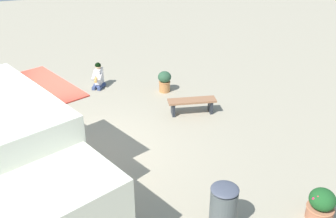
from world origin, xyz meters
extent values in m
plane|color=tan|center=(0.00, 0.00, 0.00)|extent=(40.00, 40.00, 0.00)
cube|color=white|center=(3.32, -0.85, 0.95)|extent=(2.31, 2.58, 1.47)
cube|color=black|center=(0.47, -0.91, 1.34)|extent=(1.86, 0.85, 0.71)
cube|color=red|center=(0.35, -0.65, 2.19)|extent=(2.26, 1.45, 0.03)
cube|color=black|center=(1.64, -1.61, 0.11)|extent=(5.28, 3.65, 0.21)
cylinder|color=black|center=(2.72, -0.03, 0.39)|extent=(0.80, 0.52, 0.77)
cylinder|color=black|center=(-0.08, -1.29, 0.39)|extent=(0.80, 0.52, 0.77)
ellipsoid|color=#384775|center=(-4.09, 0.92, 0.06)|extent=(0.67, 0.64, 0.12)
cube|color=#384775|center=(-3.96, 0.74, 0.06)|extent=(0.37, 0.27, 0.11)
cube|color=#384775|center=(-3.87, 0.91, 0.06)|extent=(0.37, 0.27, 0.11)
cube|color=silver|center=(-4.09, 0.92, 0.39)|extent=(0.43, 0.37, 0.55)
sphere|color=#D8AE81|center=(-4.09, 0.92, 0.77)|extent=(0.21, 0.21, 0.21)
sphere|color=black|center=(-4.09, 0.92, 0.79)|extent=(0.21, 0.21, 0.21)
cube|color=silver|center=(-4.02, 0.76, 0.47)|extent=(0.35, 0.24, 0.29)
cube|color=silver|center=(-3.91, 0.95, 0.47)|extent=(0.35, 0.24, 0.29)
cylinder|color=#DFA14F|center=(-3.82, 0.77, 0.39)|extent=(0.40, 0.16, 0.09)
cube|color=orange|center=(-3.82, 0.77, 0.41)|extent=(0.33, 0.11, 0.02)
cylinder|color=#B36D4E|center=(3.88, 4.20, 0.15)|extent=(0.53, 0.53, 0.30)
torus|color=#BA704C|center=(3.88, 4.20, 0.28)|extent=(0.56, 0.56, 0.04)
ellipsoid|color=#1D5423|center=(3.88, 4.20, 0.50)|extent=(0.53, 0.53, 0.45)
sphere|color=#CF1841|center=(3.83, 4.38, 0.60)|extent=(0.05, 0.05, 0.05)
sphere|color=#DE1D4F|center=(3.89, 3.99, 0.57)|extent=(0.09, 0.09, 0.09)
sphere|color=#D23257|center=(3.81, 4.37, 0.61)|extent=(0.06, 0.06, 0.06)
sphere|color=#EB213F|center=(3.92, 4.04, 0.63)|extent=(0.07, 0.07, 0.07)
sphere|color=#E61F54|center=(3.72, 4.35, 0.52)|extent=(0.06, 0.06, 0.06)
cylinder|color=#BB7A44|center=(-2.99, 3.00, 0.19)|extent=(0.38, 0.38, 0.37)
torus|color=#BF7545|center=(-2.99, 3.00, 0.36)|extent=(0.41, 0.41, 0.04)
ellipsoid|color=#2D5338|center=(-2.99, 3.00, 0.54)|extent=(0.45, 0.45, 0.38)
sphere|color=#E5367E|center=(-2.82, 2.99, 0.61)|extent=(0.06, 0.06, 0.06)
sphere|color=#EE3E8B|center=(-3.14, 3.12, 0.57)|extent=(0.06, 0.06, 0.06)
sphere|color=#E42786|center=(-3.16, 3.03, 0.61)|extent=(0.06, 0.06, 0.06)
sphere|color=#F22494|center=(-3.11, 2.93, 0.66)|extent=(0.06, 0.06, 0.06)
cube|color=#966546|center=(-1.19, 3.33, 0.44)|extent=(0.62, 1.51, 0.06)
cube|color=#252931|center=(-1.10, 3.91, 0.21)|extent=(0.35, 0.13, 0.41)
cube|color=#252931|center=(-1.28, 2.75, 0.21)|extent=(0.35, 0.13, 0.41)
cylinder|color=#4F5758|center=(3.49, 2.21, 0.44)|extent=(0.54, 0.54, 0.89)
ellipsoid|color=#484E5E|center=(3.49, 2.21, 0.94)|extent=(0.55, 0.55, 0.12)
camera|label=1|loc=(8.74, -0.59, 5.72)|focal=41.72mm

